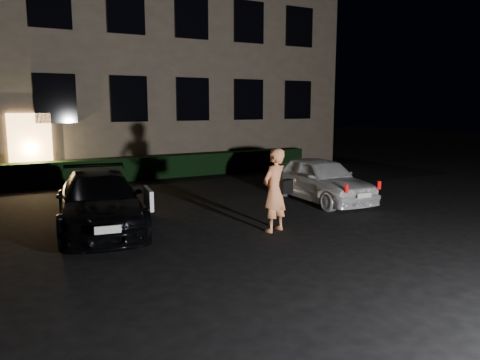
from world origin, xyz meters
TOP-DOWN VIEW (x-y plane):
  - ground at (0.00, 0.00)m, footprint 80.00×80.00m
  - building at (-0.00, 14.99)m, footprint 20.00×8.11m
  - hedge at (0.00, 10.50)m, footprint 15.00×0.70m
  - sedan at (-2.78, 3.95)m, footprint 2.49×4.65m
  - hatch at (3.54, 3.94)m, footprint 1.70×3.85m
  - man at (0.55, 1.84)m, footprint 0.86×0.65m

SIDE VIEW (x-z plane):
  - ground at x=0.00m, z-range 0.00..0.00m
  - hedge at x=0.00m, z-range 0.00..0.85m
  - sedan at x=-2.78m, z-range 0.00..1.28m
  - hatch at x=3.54m, z-range 0.00..1.29m
  - man at x=0.55m, z-range 0.00..1.85m
  - building at x=0.00m, z-range 0.00..12.00m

